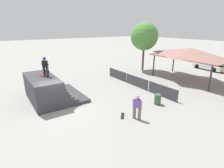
{
  "coord_description": "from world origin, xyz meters",
  "views": [
    {
      "loc": [
        11.94,
        -3.4,
        5.97
      ],
      "look_at": [
        -0.16,
        4.82,
        1.15
      ],
      "focal_mm": 28.0,
      "sensor_mm": 36.0,
      "label": 1
    }
  ],
  "objects_px": {
    "tree_beside_pavilion": "(144,36)",
    "skateboard_on_deck": "(42,75)",
    "skater_on_deck": "(45,65)",
    "parked_car_white": "(209,66)",
    "skateboard_on_ground": "(122,115)",
    "bystander_walking": "(137,106)",
    "trash_bin": "(158,99)"
  },
  "relations": [
    {
      "from": "skater_on_deck",
      "to": "tree_beside_pavilion",
      "type": "bearing_deg",
      "value": 70.53
    },
    {
      "from": "skater_on_deck",
      "to": "tree_beside_pavilion",
      "type": "xyz_separation_m",
      "value": [
        -3.46,
        14.13,
        1.69
      ]
    },
    {
      "from": "skateboard_on_deck",
      "to": "bystander_walking",
      "type": "relative_size",
      "value": 0.5
    },
    {
      "from": "skater_on_deck",
      "to": "skateboard_on_deck",
      "type": "xyz_separation_m",
      "value": [
        -0.33,
        -0.23,
        -0.86
      ]
    },
    {
      "from": "tree_beside_pavilion",
      "to": "parked_car_white",
      "type": "height_order",
      "value": "tree_beside_pavilion"
    },
    {
      "from": "skateboard_on_ground",
      "to": "trash_bin",
      "type": "distance_m",
      "value": 3.56
    },
    {
      "from": "skater_on_deck",
      "to": "tree_beside_pavilion",
      "type": "relative_size",
      "value": 0.24
    },
    {
      "from": "skater_on_deck",
      "to": "parked_car_white",
      "type": "height_order",
      "value": "skater_on_deck"
    },
    {
      "from": "bystander_walking",
      "to": "skateboard_on_ground",
      "type": "relative_size",
      "value": 2.38
    },
    {
      "from": "bystander_walking",
      "to": "skateboard_on_ground",
      "type": "height_order",
      "value": "bystander_walking"
    },
    {
      "from": "skater_on_deck",
      "to": "parked_car_white",
      "type": "relative_size",
      "value": 0.36
    },
    {
      "from": "skateboard_on_deck",
      "to": "bystander_walking",
      "type": "height_order",
      "value": "skateboard_on_deck"
    },
    {
      "from": "skateboard_on_deck",
      "to": "parked_car_white",
      "type": "height_order",
      "value": "skateboard_on_deck"
    },
    {
      "from": "trash_bin",
      "to": "skater_on_deck",
      "type": "bearing_deg",
      "value": -129.37
    },
    {
      "from": "skater_on_deck",
      "to": "bystander_walking",
      "type": "distance_m",
      "value": 8.0
    },
    {
      "from": "skateboard_on_deck",
      "to": "skater_on_deck",
      "type": "bearing_deg",
      "value": 17.02
    },
    {
      "from": "skateboard_on_ground",
      "to": "parked_car_white",
      "type": "xyz_separation_m",
      "value": [
        -4.05,
        18.84,
        0.54
      ]
    },
    {
      "from": "parked_car_white",
      "to": "skateboard_on_deck",
      "type": "bearing_deg",
      "value": -89.72
    },
    {
      "from": "skater_on_deck",
      "to": "tree_beside_pavilion",
      "type": "distance_m",
      "value": 14.64
    },
    {
      "from": "skater_on_deck",
      "to": "skateboard_on_ground",
      "type": "xyz_separation_m",
      "value": [
        5.75,
        3.46,
        -2.96
      ]
    },
    {
      "from": "tree_beside_pavilion",
      "to": "skateboard_on_deck",
      "type": "bearing_deg",
      "value": -77.69
    },
    {
      "from": "parked_car_white",
      "to": "tree_beside_pavilion",
      "type": "bearing_deg",
      "value": -116.86
    },
    {
      "from": "skateboard_on_deck",
      "to": "trash_bin",
      "type": "xyz_separation_m",
      "value": [
        6.07,
        7.23,
        -1.73
      ]
    },
    {
      "from": "skateboard_on_deck",
      "to": "parked_car_white",
      "type": "xyz_separation_m",
      "value": [
        2.03,
        22.52,
        -1.55
      ]
    },
    {
      "from": "skateboard_on_ground",
      "to": "skateboard_on_deck",
      "type": "bearing_deg",
      "value": 72.17
    },
    {
      "from": "tree_beside_pavilion",
      "to": "bystander_walking",
      "type": "bearing_deg",
      "value": -45.15
    },
    {
      "from": "bystander_walking",
      "to": "parked_car_white",
      "type": "bearing_deg",
      "value": -98.54
    },
    {
      "from": "tree_beside_pavilion",
      "to": "skater_on_deck",
      "type": "bearing_deg",
      "value": -76.25
    },
    {
      "from": "skateboard_on_ground",
      "to": "tree_beside_pavilion",
      "type": "relative_size",
      "value": 0.11
    },
    {
      "from": "parked_car_white",
      "to": "bystander_walking",
      "type": "bearing_deg",
      "value": -69.57
    },
    {
      "from": "skateboard_on_ground",
      "to": "bystander_walking",
      "type": "bearing_deg",
      "value": -105.78
    },
    {
      "from": "bystander_walking",
      "to": "skateboard_on_ground",
      "type": "xyz_separation_m",
      "value": [
        -0.85,
        -0.56,
        -0.91
      ]
    }
  ]
}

